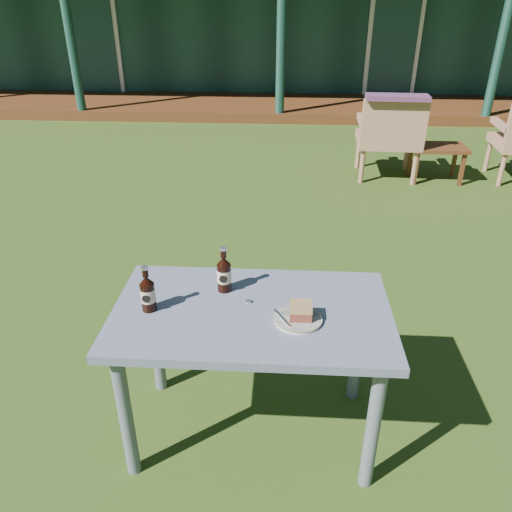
# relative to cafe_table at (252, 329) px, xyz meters

# --- Properties ---
(ground) EXTENTS (80.00, 80.00, 0.00)m
(ground) POSITION_rel_cafe_table_xyz_m (0.00, 1.60, -0.62)
(ground) COLOR #334916
(pavilion) EXTENTS (15.80, 8.30, 3.45)m
(pavilion) POSITION_rel_cafe_table_xyz_m (-0.00, 10.99, 0.99)
(pavilion) COLOR #163A2F
(pavilion) RESTS_ON ground
(cafe_table) EXTENTS (1.20, 0.70, 0.72)m
(cafe_table) POSITION_rel_cafe_table_xyz_m (0.00, 0.00, 0.00)
(cafe_table) COLOR slate
(cafe_table) RESTS_ON ground
(plate) EXTENTS (0.20, 0.20, 0.01)m
(plate) POSITION_rel_cafe_table_xyz_m (0.20, -0.07, 0.11)
(plate) COLOR silver
(plate) RESTS_ON cafe_table
(cake_slice) EXTENTS (0.09, 0.09, 0.06)m
(cake_slice) POSITION_rel_cafe_table_xyz_m (0.21, -0.06, 0.15)
(cake_slice) COLOR maroon
(cake_slice) RESTS_ON plate
(fork) EXTENTS (0.08, 0.13, 0.00)m
(fork) POSITION_rel_cafe_table_xyz_m (0.13, -0.08, 0.12)
(fork) COLOR silver
(fork) RESTS_ON plate
(cola_bottle_near) EXTENTS (0.06, 0.07, 0.22)m
(cola_bottle_near) POSITION_rel_cafe_table_xyz_m (-0.13, 0.15, 0.19)
(cola_bottle_near) COLOR black
(cola_bottle_near) RESTS_ON cafe_table
(cola_bottle_far) EXTENTS (0.06, 0.06, 0.21)m
(cola_bottle_far) POSITION_rel_cafe_table_xyz_m (-0.44, -0.03, 0.19)
(cola_bottle_far) COLOR black
(cola_bottle_far) RESTS_ON cafe_table
(bottle_cap) EXTENTS (0.03, 0.03, 0.01)m
(bottle_cap) POSITION_rel_cafe_table_xyz_m (-0.02, 0.06, 0.11)
(bottle_cap) COLOR silver
(bottle_cap) RESTS_ON cafe_table
(armchair_left) EXTENTS (0.70, 0.66, 0.92)m
(armchair_left) POSITION_rel_cafe_table_xyz_m (1.27, 3.80, -0.10)
(armchair_left) COLOR #AB7255
(armchair_left) RESTS_ON ground
(floral_throw) EXTENTS (0.65, 0.25, 0.05)m
(floral_throw) POSITION_rel_cafe_table_xyz_m (1.26, 3.61, 0.32)
(floral_throw) COLOR #582F51
(floral_throw) RESTS_ON armchair_left
(side_table) EXTENTS (0.60, 0.40, 0.40)m
(side_table) POSITION_rel_cafe_table_xyz_m (1.81, 3.76, -0.28)
(side_table) COLOR #4F2913
(side_table) RESTS_ON ground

